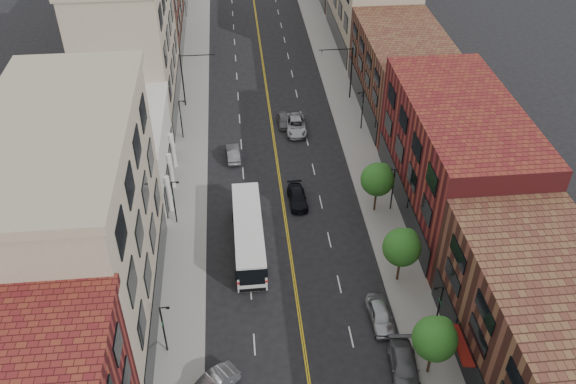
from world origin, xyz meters
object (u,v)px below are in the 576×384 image
object	(u,v)px
car_lane_a	(297,198)
car_lane_c	(284,120)
car_lane_behind	(233,153)
car_lane_b	(296,125)
car_parked_far	(380,315)
city_bus	(249,233)
car_parked_mid	(404,367)

from	to	relation	value
car_lane_a	car_lane_c	bearing A→B (deg)	87.70
car_lane_behind	car_lane_a	world-z (taller)	car_lane_behind
car_lane_b	car_lane_c	size ratio (longest dim) A/B	1.43
car_parked_far	car_lane_c	xyz separation A→B (m)	(-5.20, 32.59, -0.12)
city_bus	car_parked_far	xyz separation A→B (m)	(10.57, -10.33, -1.07)
car_parked_mid	car_parked_far	size ratio (longest dim) A/B	1.17
city_bus	car_lane_behind	distance (m)	15.44
car_lane_b	city_bus	bearing A→B (deg)	-106.24
car_lane_behind	car_lane_c	xyz separation A→B (m)	(6.51, 6.91, -0.03)
car_lane_b	car_lane_a	bearing A→B (deg)	-93.73
car_parked_far	car_lane_c	world-z (taller)	car_parked_far
car_parked_mid	car_lane_behind	world-z (taller)	car_parked_mid
car_lane_b	car_lane_c	bearing A→B (deg)	134.73
car_parked_mid	car_lane_c	bearing A→B (deg)	104.20
car_lane_c	city_bus	bearing A→B (deg)	-105.90
city_bus	car_lane_a	distance (m)	8.45
car_parked_mid	car_lane_behind	size ratio (longest dim) A/B	1.28
city_bus	car_parked_far	distance (m)	14.82
city_bus	car_lane_c	xyz separation A→B (m)	(5.37, 22.26, -1.19)
car_lane_behind	car_lane_a	xyz separation A→B (m)	(6.51, -8.94, -0.02)
city_bus	car_parked_mid	size ratio (longest dim) A/B	2.33
car_lane_behind	car_lane_c	bearing A→B (deg)	-136.12
car_parked_far	car_lane_c	bearing A→B (deg)	97.33
car_parked_far	car_lane_behind	world-z (taller)	car_parked_far
car_parked_far	car_lane_a	size ratio (longest dim) A/B	1.00
car_parked_far	car_lane_c	size ratio (longest dim) A/B	1.19
car_parked_mid	car_lane_b	xyz separation A→B (m)	(-4.50, 36.38, -0.01)
car_lane_c	car_lane_a	bearing A→B (deg)	-92.33
car_parked_mid	car_lane_a	size ratio (longest dim) A/B	1.16
city_bus	car_lane_b	world-z (taller)	city_bus
city_bus	car_lane_behind	size ratio (longest dim) A/B	2.98
car_parked_mid	car_parked_far	bearing A→B (deg)	102.91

